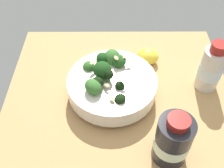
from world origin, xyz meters
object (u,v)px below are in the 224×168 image
bowl_of_broccoli (111,83)px  bottle_tall (211,69)px  lemon_wedge (148,56)px  bottle_short (173,140)px

bowl_of_broccoli → bottle_tall: bottle_tall is taller
lemon_wedge → bowl_of_broccoli: bearing=-41.3°
lemon_wedge → bottle_short: size_ratio=0.46×
bowl_of_broccoli → lemon_wedge: (-12.20, 10.70, -1.71)cm
bottle_tall → bottle_short: (20.62, -13.05, -0.32)cm
lemon_wedge → bottle_tall: size_ratio=0.44×
bowl_of_broccoli → bottle_short: 21.90cm
bowl_of_broccoli → bottle_short: bottle_short is taller
lemon_wedge → bottle_tall: bearing=57.8°
bowl_of_broccoli → lemon_wedge: size_ratio=3.60×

